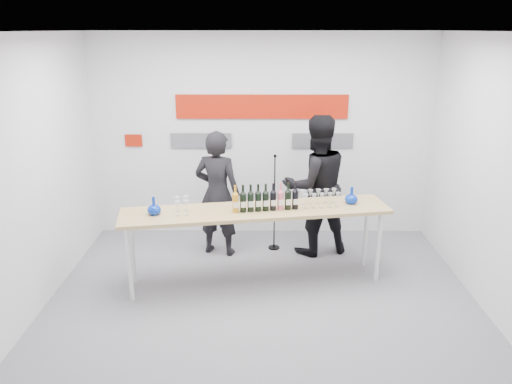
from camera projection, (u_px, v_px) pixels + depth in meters
ground at (262, 295)px, 5.95m from camera, size 5.00×5.00×0.00m
back_wall at (262, 137)px, 7.38m from camera, size 5.00×0.04×3.00m
signage at (258, 117)px, 7.25m from camera, size 3.38×0.02×0.79m
tasting_table at (256, 215)px, 6.00m from camera, size 3.28×1.17×0.97m
wine_bottles at (266, 197)px, 5.89m from camera, size 0.80×0.21×0.33m
decanter_left at (154, 206)px, 5.78m from camera, size 0.16×0.16×0.21m
decanter_right at (352, 195)px, 6.14m from camera, size 0.16×0.16×0.21m
glasses_left at (182, 206)px, 5.81m from camera, size 0.19×0.24×0.18m
glasses_right at (320, 198)px, 6.07m from camera, size 0.48×0.29×0.18m
presenter_left at (218, 194)px, 6.82m from camera, size 0.73×0.58×1.75m
presenter_right at (316, 186)px, 6.83m from camera, size 1.12×0.98×1.95m
mic_stand at (274, 221)px, 7.09m from camera, size 0.16×0.16×1.40m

